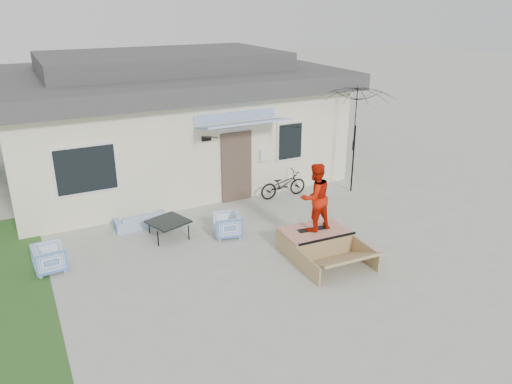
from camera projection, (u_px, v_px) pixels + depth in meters
name	position (u px, v px, depth m)	size (l,w,h in m)	color
ground	(281.00, 277.00, 10.81)	(90.00, 90.00, 0.00)	#A0A195
grass_strip	(15.00, 290.00, 10.29)	(1.40, 8.00, 0.01)	#254C1D
house	(165.00, 116.00, 16.76)	(10.80, 8.49, 4.10)	beige
loveseat	(141.00, 217.00, 13.11)	(1.38, 0.41, 0.54)	#406EBE
armchair_left	(50.00, 257.00, 10.94)	(0.66, 0.62, 0.68)	#406EBE
armchair_right	(227.00, 224.00, 12.56)	(0.65, 0.61, 0.67)	#406EBE
coffee_table	(169.00, 229.00, 12.57)	(0.88, 0.88, 0.43)	black
bicycle	(283.00, 182.00, 15.01)	(0.53, 1.52, 0.97)	black
patio_umbrella	(355.00, 137.00, 15.02)	(2.69, 2.57, 2.20)	black
skate_ramp	(314.00, 240.00, 11.89)	(1.52, 2.02, 0.51)	#9D7F50
skateboard	(314.00, 229.00, 11.84)	(0.80, 0.20, 0.05)	black
skater	(315.00, 196.00, 11.53)	(0.80, 0.62, 1.63)	red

